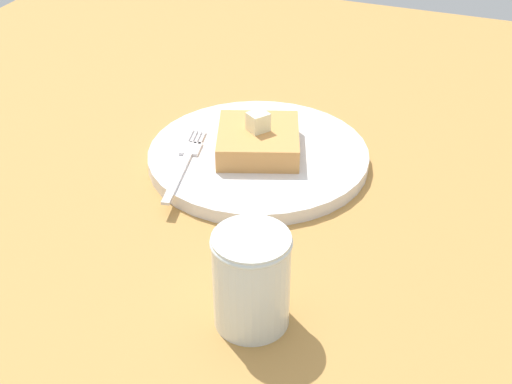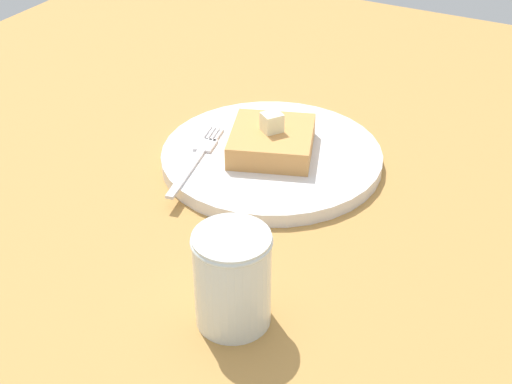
# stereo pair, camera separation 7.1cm
# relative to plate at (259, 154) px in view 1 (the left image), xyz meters

# --- Properties ---
(table_surface) EXTENTS (1.18, 1.18, 0.02)m
(table_surface) POSITION_rel_plate_xyz_m (-0.03, -0.00, -0.02)
(table_surface) COLOR #B07F40
(table_surface) RESTS_ON ground
(plate) EXTENTS (0.26, 0.26, 0.02)m
(plate) POSITION_rel_plate_xyz_m (0.00, 0.00, 0.00)
(plate) COLOR silver
(plate) RESTS_ON table_surface
(toast_slice_center) EXTENTS (0.12, 0.12, 0.03)m
(toast_slice_center) POSITION_rel_plate_xyz_m (-0.00, 0.00, 0.02)
(toast_slice_center) COLOR #CD8D4A
(toast_slice_center) RESTS_ON plate
(butter_pat_primary) EXTENTS (0.03, 0.03, 0.02)m
(butter_pat_primary) POSITION_rel_plate_xyz_m (-0.00, -0.00, 0.04)
(butter_pat_primary) COLOR #F5F2C2
(butter_pat_primary) RESTS_ON toast_slice_center
(fork) EXTENTS (0.05, 0.16, 0.00)m
(fork) POSITION_rel_plate_xyz_m (-0.07, -0.05, 0.01)
(fork) COLOR silver
(fork) RESTS_ON plate
(syrup_jar) EXTENTS (0.07, 0.07, 0.09)m
(syrup_jar) POSITION_rel_plate_xyz_m (0.09, -0.25, 0.03)
(syrup_jar) COLOR #3A1B09
(syrup_jar) RESTS_ON table_surface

